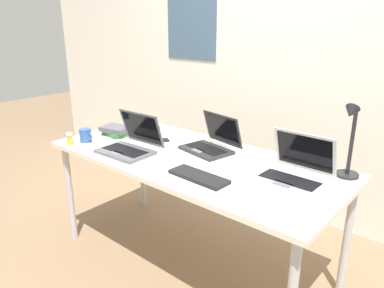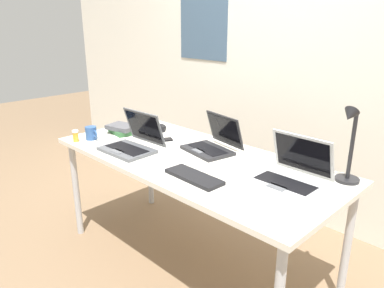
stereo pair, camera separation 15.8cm
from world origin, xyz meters
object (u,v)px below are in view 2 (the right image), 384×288
object	(u,v)px
computer_mouse	(288,159)
cell_phone	(162,140)
laptop_front_left	(213,144)
book_stack	(122,129)
coffee_mug	(91,133)
desk_lamp	(349,146)
laptop_mid_desk	(290,175)
headphones	(154,127)
pill_bottle	(76,136)
laptop_front_right	(132,143)
external_keyboard	(194,177)

from	to	relation	value
computer_mouse	cell_phone	bearing A→B (deg)	-143.13
laptop_front_left	book_stack	distance (m)	0.73
coffee_mug	desk_lamp	bearing A→B (deg)	18.88
laptop_mid_desk	headphones	distance (m)	1.23
pill_bottle	coffee_mug	world-z (taller)	coffee_mug
laptop_front_right	laptop_mid_desk	distance (m)	0.99
laptop_front_left	headphones	xyz separation A→B (m)	(-0.62, 0.04, -0.03)
laptop_mid_desk	coffee_mug	bearing A→B (deg)	-166.62
pill_bottle	book_stack	xyz separation A→B (m)	(0.06, 0.33, -0.01)
external_keyboard	cell_phone	size ratio (longest dim) A/B	2.43
computer_mouse	headphones	xyz separation A→B (m)	(-1.05, -0.12, -0.00)
cell_phone	coffee_mug	bearing A→B (deg)	-109.82
laptop_mid_desk	laptop_front_left	bearing A→B (deg)	171.15
computer_mouse	coffee_mug	size ratio (longest dim) A/B	0.85
laptop_mid_desk	cell_phone	bearing A→B (deg)	179.83
laptop_front_right	computer_mouse	distance (m)	0.94
laptop_mid_desk	computer_mouse	xyz separation A→B (m)	(-0.17, 0.26, -0.03)
laptop_front_right	laptop_front_left	bearing A→B (deg)	43.49
desk_lamp	pill_bottle	distance (m)	1.68
laptop_mid_desk	computer_mouse	size ratio (longest dim) A/B	3.47
laptop_front_right	external_keyboard	distance (m)	0.58
laptop_mid_desk	coffee_mug	world-z (taller)	laptop_mid_desk
cell_phone	book_stack	distance (m)	0.34
laptop_front_right	external_keyboard	world-z (taller)	laptop_front_right
cell_phone	headphones	xyz separation A→B (m)	(-0.24, 0.13, 0.01)
desk_lamp	coffee_mug	size ratio (longest dim) A/B	3.54
laptop_front_left	laptop_mid_desk	world-z (taller)	laptop_mid_desk
laptop_mid_desk	computer_mouse	bearing A→B (deg)	122.97
laptop_mid_desk	desk_lamp	bearing A→B (deg)	47.50
laptop_front_left	laptop_mid_desk	distance (m)	0.61
desk_lamp	laptop_front_right	bearing A→B (deg)	-158.46
laptop_front_right	laptop_mid_desk	bearing A→B (deg)	14.59
external_keyboard	laptop_mid_desk	bearing A→B (deg)	39.57
cell_phone	book_stack	xyz separation A→B (m)	(-0.33, -0.09, 0.03)
laptop_front_right	coffee_mug	world-z (taller)	laptop_front_right
external_keyboard	computer_mouse	xyz separation A→B (m)	(0.21, 0.55, 0.01)
pill_bottle	coffee_mug	xyz separation A→B (m)	(0.03, 0.10, 0.00)
laptop_mid_desk	pill_bottle	world-z (taller)	laptop_mid_desk
desk_lamp	computer_mouse	bearing A→B (deg)	170.70
cell_phone	headphones	world-z (taller)	headphones
laptop_front_left	cell_phone	bearing A→B (deg)	-166.41
book_stack	laptop_mid_desk	bearing A→B (deg)	3.86
cell_phone	pill_bottle	xyz separation A→B (m)	(-0.39, -0.42, 0.04)
laptop_front_left	computer_mouse	size ratio (longest dim) A/B	3.63
headphones	pill_bottle	size ratio (longest dim) A/B	2.71
laptop_front_right	book_stack	distance (m)	0.38
laptop_mid_desk	book_stack	size ratio (longest dim) A/B	1.48
external_keyboard	book_stack	size ratio (longest dim) A/B	1.46
external_keyboard	computer_mouse	distance (m)	0.59
desk_lamp	laptop_front_left	size ratio (longest dim) A/B	1.15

